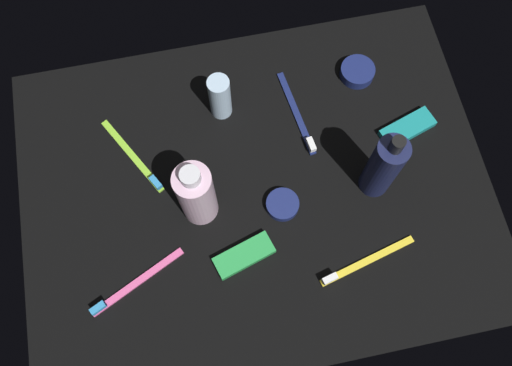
{
  "coord_description": "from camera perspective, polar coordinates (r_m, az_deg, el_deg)",
  "views": [
    {
      "loc": [
        6.2,
        30.19,
        90.8
      ],
      "look_at": [
        0.0,
        0.0,
        3.0
      ],
      "focal_mm": 37.34,
      "sensor_mm": 36.0,
      "label": 1
    }
  ],
  "objects": [
    {
      "name": "toothbrush_pink",
      "position": [
        0.94,
        -13.13,
        -10.63
      ],
      "size": [
        16.79,
        8.78,
        2.1
      ],
      "color": "#E55999",
      "rests_on": "ground_plane"
    },
    {
      "name": "deodorant_stick",
      "position": [
        0.98,
        -3.89,
        9.18
      ],
      "size": [
        4.02,
        4.02,
        10.27
      ],
      "primitive_type": "cylinder",
      "color": "silver",
      "rests_on": "ground_plane"
    },
    {
      "name": "cream_tin_right",
      "position": [
        1.07,
        10.79,
        11.61
      ],
      "size": [
        6.59,
        6.59,
        2.14
      ],
      "primitive_type": "cylinder",
      "color": "navy",
      "rests_on": "ground_plane"
    },
    {
      "name": "toothbrush_lime",
      "position": [
        1.0,
        -12.78,
        2.51
      ],
      "size": [
        9.76,
        16.33,
        2.1
      ],
      "color": "#8CD133",
      "rests_on": "ground_plane"
    },
    {
      "name": "lotion_bottle",
      "position": [
        0.91,
        13.48,
        1.71
      ],
      "size": [
        5.35,
        5.35,
        18.83
      ],
      "color": "#191E44",
      "rests_on": "ground_plane"
    },
    {
      "name": "toothbrush_navy",
      "position": [
        1.01,
        4.56,
        7.06
      ],
      "size": [
        3.58,
        18.0,
        2.1
      ],
      "color": "navy",
      "rests_on": "ground_plane"
    },
    {
      "name": "snack_bar_green",
      "position": [
        0.92,
        -1.29,
        -7.76
      ],
      "size": [
        11.11,
        6.83,
        1.5
      ],
      "primitive_type": "cube",
      "rotation": [
        0.0,
        0.0,
        0.29
      ],
      "color": "green",
      "rests_on": "ground_plane"
    },
    {
      "name": "bodywash_bottle",
      "position": [
        0.88,
        -6.42,
        -1.21
      ],
      "size": [
        6.22,
        6.22,
        17.47
      ],
      "color": "silver",
      "rests_on": "ground_plane"
    },
    {
      "name": "ground_plane",
      "position": [
        0.96,
        0.0,
        -0.71
      ],
      "size": [
        84.0,
        64.0,
        1.2
      ],
      "primitive_type": "cube",
      "color": "black"
    },
    {
      "name": "toothbrush_yellow",
      "position": [
        0.94,
        11.29,
        -8.43
      ],
      "size": [
        17.75,
        5.55,
        2.1
      ],
      "color": "yellow",
      "rests_on": "ground_plane"
    },
    {
      "name": "snack_bar_teal",
      "position": [
        1.03,
        15.89,
        5.67
      ],
      "size": [
        11.13,
        7.02,
        1.5
      ],
      "primitive_type": "cube",
      "rotation": [
        0.0,
        0.0,
        0.31
      ],
      "color": "teal",
      "rests_on": "ground_plane"
    },
    {
      "name": "cream_tin_left",
      "position": [
        0.94,
        2.86,
        -2.32
      ],
      "size": [
        5.86,
        5.86,
        1.66
      ],
      "primitive_type": "cylinder",
      "color": "navy",
      "rests_on": "ground_plane"
    }
  ]
}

